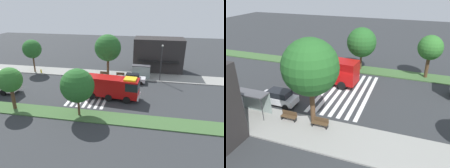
% 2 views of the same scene
% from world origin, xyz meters
% --- Properties ---
extents(ground_plane, '(120.00, 120.00, 0.00)m').
position_xyz_m(ground_plane, '(0.00, 0.00, 0.00)').
color(ground_plane, '#2D3033').
extents(sidewalk, '(60.00, 4.59, 0.14)m').
position_xyz_m(sidewalk, '(0.00, 8.80, 0.07)').
color(sidewalk, gray).
rests_on(sidewalk, ground_plane).
extents(median_strip, '(60.00, 3.00, 0.14)m').
position_xyz_m(median_strip, '(0.00, -8.00, 0.07)').
color(median_strip, '#3D6033').
rests_on(median_strip, ground_plane).
extents(crosswalk, '(5.85, 11.70, 0.01)m').
position_xyz_m(crosswalk, '(-0.41, 0.00, 0.01)').
color(crosswalk, silver).
rests_on(crosswalk, ground_plane).
extents(fire_truck, '(8.90, 3.32, 3.60)m').
position_xyz_m(fire_truck, '(3.33, -1.93, 1.98)').
color(fire_truck, '#A50C0C').
rests_on(fire_truck, ground_plane).
extents(parked_car_west, '(4.31, 2.02, 1.72)m').
position_xyz_m(parked_car_west, '(5.82, 5.30, 0.88)').
color(parked_car_west, silver).
rests_on(parked_car_west, ground_plane).
extents(bus_stop_shelter, '(3.50, 1.40, 2.46)m').
position_xyz_m(bus_stop_shelter, '(7.03, 7.78, 1.89)').
color(bus_stop_shelter, '#4C4C51').
rests_on(bus_stop_shelter, sidewalk).
extents(bench_near_shelter, '(1.60, 0.50, 0.90)m').
position_xyz_m(bench_near_shelter, '(3.03, 7.81, 0.59)').
color(bench_near_shelter, '#4C3823').
rests_on(bench_near_shelter, sidewalk).
extents(bench_west_of_shelter, '(1.60, 0.50, 0.90)m').
position_xyz_m(bench_west_of_shelter, '(-0.30, 7.81, 0.59)').
color(bench_west_of_shelter, '#4C3823').
rests_on(bench_west_of_shelter, sidewalk).
extents(street_lamp, '(0.36, 0.36, 6.80)m').
position_xyz_m(street_lamp, '(10.67, 7.10, 4.11)').
color(street_lamp, '#2D2D30').
rests_on(street_lamp, sidewalk).
extents(storefront_building, '(10.17, 5.89, 7.02)m').
position_xyz_m(storefront_building, '(10.23, 13.63, 3.51)').
color(storefront_building, '#282626').
rests_on(storefront_building, ground_plane).
extents(sidewalk_tree_far_west, '(3.82, 3.82, 6.78)m').
position_xyz_m(sidewalk_tree_far_west, '(-15.39, 7.50, 4.99)').
color(sidewalk_tree_far_west, '#513823').
rests_on(sidewalk_tree_far_west, sidewalk).
extents(sidewalk_tree_west, '(5.08, 5.08, 8.29)m').
position_xyz_m(sidewalk_tree_west, '(0.55, 7.50, 5.87)').
color(sidewalk_tree_west, '#513823').
rests_on(sidewalk_tree_west, sidewalk).
extents(median_tree_far_west, '(3.34, 3.34, 5.96)m').
position_xyz_m(median_tree_far_west, '(-9.62, -8.00, 4.38)').
color(median_tree_far_west, '#513823').
rests_on(median_tree_far_west, median_strip).
extents(median_tree_west, '(4.35, 4.35, 6.36)m').
position_xyz_m(median_tree_west, '(-0.14, -8.00, 4.31)').
color(median_tree_west, '#513823').
rests_on(median_tree_west, median_strip).
extents(fire_hydrant, '(0.28, 0.28, 0.70)m').
position_xyz_m(fire_hydrant, '(-13.71, 7.00, 0.49)').
color(fire_hydrant, gold).
rests_on(fire_hydrant, sidewalk).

